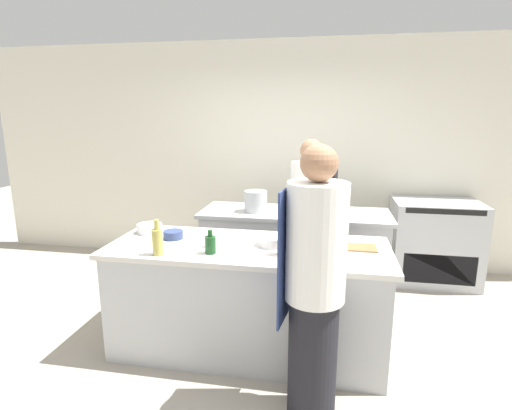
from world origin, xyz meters
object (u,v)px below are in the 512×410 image
Objects in this scene: chef_at_stove at (310,230)px; bottle_vinegar at (286,241)px; bottle_wine at (158,241)px; stockpot at (256,201)px; bowl_ceramic_blue at (173,235)px; bowl_mixing_large at (274,241)px; bowl_prep_small at (150,228)px; cup at (213,241)px; oven_range at (434,242)px; chef_at_prep_near at (314,288)px; bowl_wooden_salad at (305,238)px; bottle_olive_oil at (210,244)px.

bottle_vinegar is at bearing -25.03° from chef_at_stove.
stockpot is (0.46, 1.45, 0.01)m from bottle_wine.
bowl_mixing_large is at bearing -1.70° from bowl_ceramic_blue.
cup reaches higher than bowl_prep_small.
oven_range is 3.95× the size of stockpot.
chef_at_stove is 6.35× the size of bottle_vinegar.
bowl_mixing_large is (-0.34, 0.69, 0.06)m from chef_at_prep_near.
stockpot reaches higher than cup.
bowl_prep_small is 1.36m from bowl_wooden_salad.
bowl_mixing_large is at bearing 24.31° from bottle_wine.
bottle_vinegar is at bearing -109.62° from bowl_wooden_salad.
stockpot is (-0.35, 1.09, 0.07)m from bowl_mixing_large.
oven_range is at bearing 46.40° from bowl_mixing_large.
bottle_vinegar reaches higher than bottle_olive_oil.
bowl_prep_small is 0.98× the size of bowl_wooden_salad.
bottle_olive_oil is at bearing -149.02° from bowl_wooden_salad.
chef_at_stove is 0.74m from stockpot.
oven_range is 0.54× the size of chef_at_prep_near.
bottle_wine is at bearing -143.94° from cup.
chef_at_stove reaches higher than bowl_prep_small.
bottle_wine is at bearing -169.71° from bottle_vinegar.
oven_range is at bearing 17.53° from stockpot.
chef_at_prep_near is 8.14× the size of bowl_prep_small.
chef_at_prep_near reaches higher than cup.
bowl_ceramic_blue is at bearing -115.34° from stockpot.
bottle_olive_oil is at bearing 69.00° from chef_at_prep_near.
chef_at_prep_near is 6.54× the size of bottle_vinegar.
bottle_olive_oil reaches higher than bowl_mixing_large.
oven_range is at bearing 110.39° from chef_at_stove.
chef_at_stove is 6.34× the size of bottle_wine.
chef_at_prep_near is 1.00m from cup.
bottle_olive_oil reaches higher than bowl_wooden_salad.
chef_at_stove is 1.49m from bottle_wine.
stockpot is at bearing 121.75° from bowl_wooden_salad.
bowl_ceramic_blue is (-1.19, 0.72, 0.05)m from chef_at_prep_near.
chef_at_prep_near is at bearing -63.74° from bowl_mixing_large.
stockpot reaches higher than oven_range.
stockpot reaches higher than bowl_wooden_salad.
bowl_prep_small is at bearing 172.17° from bowl_mixing_large.
chef_at_stove is at bearing 30.57° from bowl_ceramic_blue.
bottle_olive_oil reaches higher than cup.
chef_at_stove is at bearing -34.77° from stockpot.
bottle_wine is 0.61m from bowl_prep_small.
bottle_olive_oil is 0.39m from bottle_wine.
bowl_prep_small reaches higher than oven_range.
oven_range is at bearing 51.60° from bottle_vinegar.
chef_at_prep_near is at bearing -15.85° from bottle_wine.
chef_at_stove is 10.44× the size of bowl_ceramic_blue.
bowl_prep_small is 1.21m from stockpot.
bottle_vinegar is 1.65× the size of bowl_ceramic_blue.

